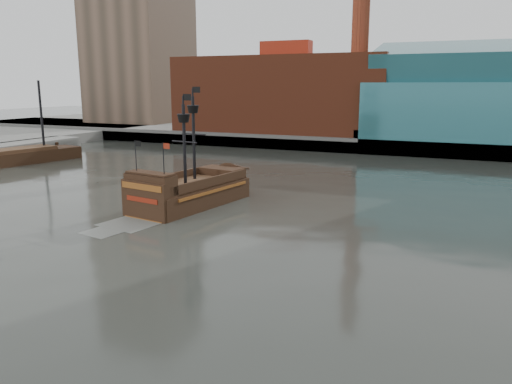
% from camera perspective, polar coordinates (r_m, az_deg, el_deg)
% --- Properties ---
extents(ground, '(400.00, 400.00, 0.00)m').
position_cam_1_polar(ground, '(28.86, -6.07, -11.62)').
color(ground, '#292B26').
rests_on(ground, ground).
extents(promenade_far, '(220.00, 60.00, 2.00)m').
position_cam_1_polar(promenade_far, '(116.09, 17.17, 6.36)').
color(promenade_far, slate).
rests_on(promenade_far, ground).
extents(seawall, '(220.00, 1.00, 2.60)m').
position_cam_1_polar(seawall, '(86.98, 14.83, 4.93)').
color(seawall, '#4C4C49').
rests_on(seawall, ground).
extents(skyline, '(149.00, 45.00, 62.00)m').
position_cam_1_polar(skyline, '(108.48, 20.35, 18.27)').
color(skyline, brown).
rests_on(skyline, promenade_far).
extents(pirate_ship, '(7.45, 16.98, 12.28)m').
position_cam_1_polar(pirate_ship, '(49.18, -7.62, -0.28)').
color(pirate_ship, black).
rests_on(pirate_ship, ground).
extents(docked_vessel, '(8.54, 21.00, 13.94)m').
position_cam_1_polar(docked_vessel, '(82.67, -25.98, 3.46)').
color(docked_vessel, black).
rests_on(docked_vessel, ground).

